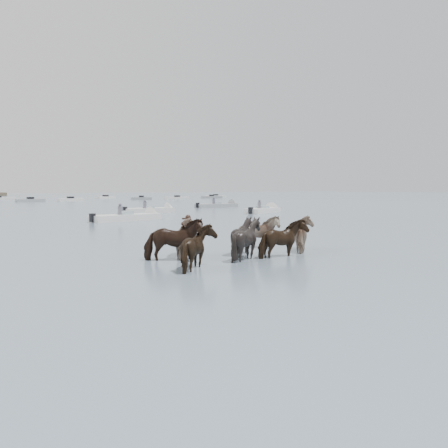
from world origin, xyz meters
TOP-DOWN VIEW (x-y plane):
  - ground at (0.00, 0.00)m, footprint 400.00×400.00m
  - pony_herd at (-0.17, 1.04)m, footprint 7.42×4.78m
  - swimming_pony at (7.61, 19.03)m, footprint 0.72×0.44m
  - motorboat_b at (3.63, 20.10)m, footprint 6.05×2.64m
  - motorboat_c at (9.39, 28.78)m, footprint 5.50×1.72m
  - motorboat_d at (18.47, 22.69)m, footprint 5.35×3.51m
  - motorboat_e at (21.31, 35.15)m, footprint 6.25×1.90m

SIDE VIEW (x-z plane):
  - ground at x=0.00m, z-range 0.00..0.00m
  - swimming_pony at x=7.61m, z-range -0.12..0.32m
  - motorboat_e at x=21.31m, z-range -0.74..1.18m
  - motorboat_b at x=3.63m, z-range -0.74..1.18m
  - motorboat_c at x=9.39m, z-range -0.73..1.19m
  - motorboat_d at x=18.47m, z-range -0.73..1.19m
  - pony_herd at x=-0.17m, z-range -0.28..1.42m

